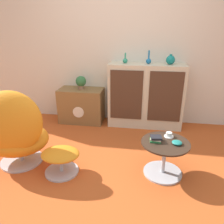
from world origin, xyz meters
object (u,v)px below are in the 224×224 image
egg_chair (15,132)px  teacup (169,135)px  ottoman (61,157)px  vase_inner_left (149,60)px  book_stack (156,139)px  vase_leftmost (125,60)px  potted_plant (81,82)px  sideboard (145,96)px  bowl (177,143)px  tv_console (82,105)px  vase_inner_right (170,60)px  coffee_table (164,156)px

egg_chair → teacup: 1.77m
ottoman → vase_inner_left: vase_inner_left is taller
egg_chair → book_stack: (1.61, 0.10, -0.01)m
vase_leftmost → potted_plant: (-0.73, -0.01, -0.37)m
sideboard → bowl: size_ratio=10.91×
ottoman → potted_plant: bearing=96.3°
ottoman → potted_plant: 1.54m
tv_console → book_stack: tv_console is taller
tv_console → potted_plant: potted_plant is taller
sideboard → egg_chair: 2.03m
bowl → teacup: bearing=114.2°
ottoman → vase_inner_right: vase_inner_right is taller
coffee_table → potted_plant: bearing=135.6°
coffee_table → vase_leftmost: vase_leftmost is taller
vase_inner_left → bowl: vase_inner_left is taller
teacup → book_stack: book_stack is taller
sideboard → tv_console: bearing=-179.4°
sideboard → coffee_table: 1.35m
ottoman → book_stack: 1.09m
tv_console → potted_plant: (0.01, 0.00, 0.42)m
tv_console → vase_inner_left: bearing=0.8°
tv_console → vase_inner_right: (1.42, 0.01, 0.81)m
sideboard → ottoman: sideboard is taller
egg_chair → vase_leftmost: bearing=50.9°
ottoman → bowl: bowl is taller
vase_inner_left → vase_inner_right: size_ratio=1.34×
vase_inner_left → ottoman: bearing=-122.5°
tv_console → vase_inner_right: bearing=0.6°
vase_leftmost → vase_inner_right: bearing=-0.0°
coffee_table → book_stack: book_stack is taller
sideboard → book_stack: 1.29m
ottoman → potted_plant: (-0.16, 1.44, 0.51)m
tv_console → teacup: size_ratio=6.90×
sideboard → egg_chair: (-1.47, -1.39, -0.08)m
coffee_table → potted_plant: (-1.31, 1.28, 0.48)m
vase_leftmost → book_stack: vase_leftmost is taller
bowl → sideboard: bearing=105.2°
tv_console → bowl: 1.95m
potted_plant → teacup: 1.80m
tv_console → potted_plant: bearing=2.3°
book_stack → ottoman: bearing=-170.8°
potted_plant → coffee_table: bearing=-44.4°
tv_console → ottoman: bearing=-83.3°
vase_inner_right → potted_plant: 1.47m
sideboard → vase_inner_left: bearing=14.4°
vase_inner_left → potted_plant: vase_inner_left is taller
coffee_table → vase_leftmost: (-0.58, 1.30, 0.85)m
ottoman → teacup: bearing=13.9°
potted_plant → ottoman: bearing=-83.7°
tv_console → book_stack: size_ratio=5.70×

